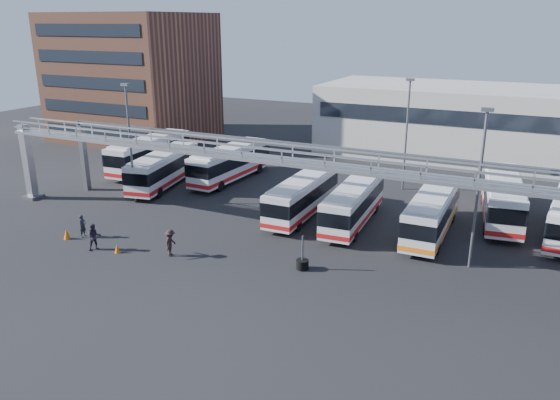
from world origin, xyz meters
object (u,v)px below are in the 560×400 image
at_px(bus_5, 353,203).
at_px(bus_6, 432,212).
at_px(cone_left, 67,234).
at_px(tire_stack, 302,263).
at_px(light_pole_back, 407,129).
at_px(light_pole_left, 130,138).
at_px(light_pole_mid, 479,181).
at_px(bus_7, 502,197).
at_px(bus_0, 150,152).
at_px(pedestrian_a, 83,226).
at_px(bus_4, 302,195).
at_px(pedestrian_c, 170,243).
at_px(cone_right, 117,248).
at_px(bus_2, 230,162).
at_px(pedestrian_b, 94,237).
at_px(bus_1, 164,168).

height_order(bus_5, bus_6, bus_6).
relative_size(bus_5, cone_left, 13.71).
bearing_deg(tire_stack, light_pole_back, 85.63).
relative_size(light_pole_left, bus_5, 0.98).
relative_size(light_pole_mid, bus_7, 0.87).
height_order(bus_0, pedestrian_a, bus_0).
relative_size(bus_4, pedestrian_c, 5.56).
relative_size(bus_4, cone_right, 16.78).
height_order(light_pole_mid, bus_0, light_pole_mid).
xyz_separation_m(bus_7, pedestrian_a, (-27.08, -17.05, -1.07)).
bearing_deg(bus_2, bus_5, -21.22).
height_order(light_pole_back, tire_stack, light_pole_back).
height_order(pedestrian_a, pedestrian_c, pedestrian_c).
height_order(bus_4, pedestrian_a, bus_4).
distance_m(bus_4, pedestrian_a, 16.79).
height_order(pedestrian_c, cone_left, pedestrian_c).
bearing_deg(bus_7, pedestrian_a, -155.33).
bearing_deg(pedestrian_b, pedestrian_a, 97.05).
bearing_deg(cone_left, pedestrian_c, 5.62).
xyz_separation_m(light_pole_mid, pedestrian_a, (-26.12, -6.95, -4.88)).
bearing_deg(pedestrian_a, light_pole_mid, -83.71).
bearing_deg(bus_2, light_pole_left, -110.44).
relative_size(light_pole_left, pedestrian_a, 6.02).
bearing_deg(bus_1, pedestrian_b, -81.79).
xyz_separation_m(bus_0, bus_1, (4.91, -4.06, -0.11)).
bearing_deg(pedestrian_c, bus_6, -64.64).
relative_size(bus_2, pedestrian_a, 6.61).
distance_m(bus_2, pedestrian_a, 17.64).
height_order(pedestrian_a, tire_stack, tire_stack).
height_order(bus_4, bus_7, bus_7).
bearing_deg(light_pole_back, cone_left, -129.71).
distance_m(cone_right, tire_stack, 12.78).
height_order(light_pole_mid, light_pole_back, same).
distance_m(bus_7, pedestrian_c, 25.72).
height_order(light_pole_mid, cone_right, light_pole_mid).
relative_size(light_pole_left, bus_2, 0.91).
height_order(bus_5, pedestrian_c, bus_5).
bearing_deg(tire_stack, pedestrian_a, -173.20).
distance_m(bus_1, bus_5, 19.53).
height_order(light_pole_left, cone_left, light_pole_left).
bearing_deg(bus_1, bus_6, -14.69).
bearing_deg(bus_4, light_pole_mid, -17.91).
relative_size(bus_2, bus_6, 1.06).
relative_size(light_pole_back, bus_6, 0.96).
height_order(bus_0, pedestrian_b, bus_0).
bearing_deg(light_pole_left, bus_1, 97.58).
height_order(bus_7, cone_left, bus_7).
xyz_separation_m(bus_2, tire_stack, (14.50, -15.50, -1.49)).
relative_size(bus_7, cone_right, 18.91).
bearing_deg(pedestrian_b, pedestrian_c, -37.64).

